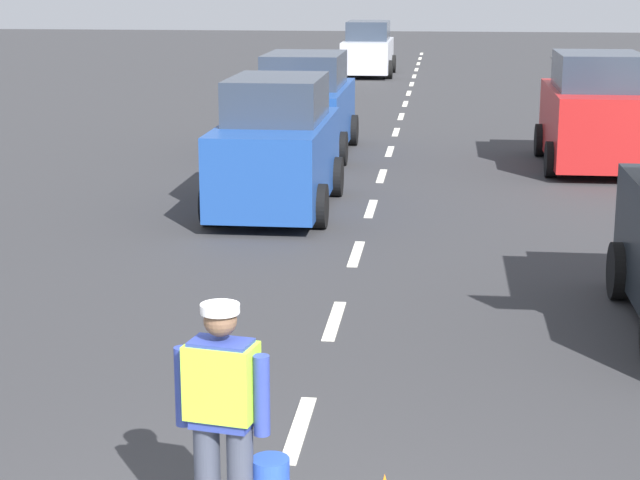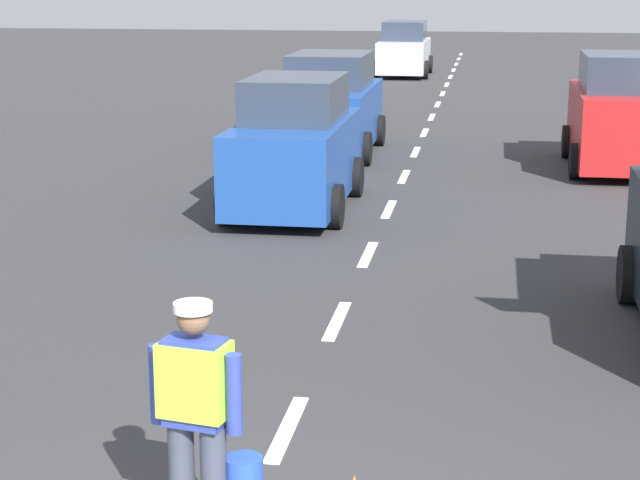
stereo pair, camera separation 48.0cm
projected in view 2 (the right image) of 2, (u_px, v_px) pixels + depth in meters
ground_plane at (425, 131)px, 26.83m from camera, size 96.00×96.00×0.00m
lane_center_line at (435, 110)px, 30.86m from camera, size 0.14×46.40×0.01m
road_worker at (200, 409)px, 7.30m from camera, size 0.77×0.36×1.67m
car_oncoming_lead at (295, 149)px, 17.70m from camera, size 1.91×4.03×2.15m
car_oncoming_third at (404, 50)px, 41.26m from camera, size 2.00×4.26×2.03m
car_oncoming_second at (330, 107)px, 23.25m from camera, size 2.07×4.33×2.13m
car_parked_far at (622, 116)px, 21.36m from camera, size 2.08×4.05×2.26m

